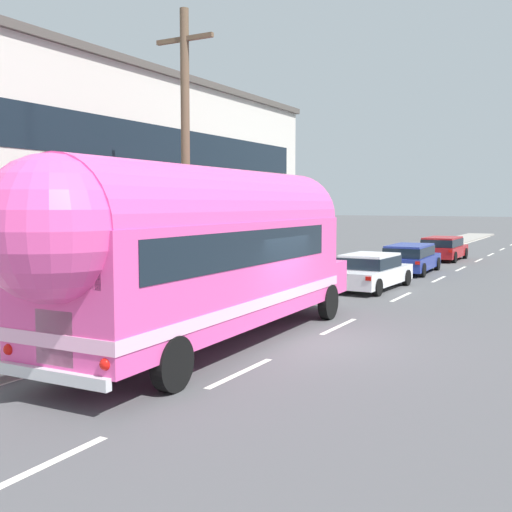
% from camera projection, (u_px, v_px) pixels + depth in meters
% --- Properties ---
extents(ground_plane, '(300.00, 300.00, 0.00)m').
position_uv_depth(ground_plane, '(306.00, 342.00, 14.70)').
color(ground_plane, '#4C4C4F').
extents(lane_markings, '(3.57, 80.00, 0.01)m').
position_uv_depth(lane_markings, '(379.00, 278.00, 27.34)').
color(lane_markings, silver).
rests_on(lane_markings, ground).
extents(sidewalk_slab, '(2.55, 90.00, 0.15)m').
position_uv_depth(sidewalk_slab, '(302.00, 281.00, 25.68)').
color(sidewalk_slab, gray).
rests_on(sidewalk_slab, ground).
extents(roadside_building, '(8.47, 21.41, 7.84)m').
position_uv_depth(roadside_building, '(73.00, 187.00, 22.74)').
color(roadside_building, beige).
rests_on(roadside_building, ground).
extents(utility_pole, '(1.80, 0.24, 8.50)m').
position_uv_depth(utility_pole, '(186.00, 162.00, 16.79)').
color(utility_pole, brown).
rests_on(utility_pole, ground).
extents(painted_bus, '(2.85, 12.22, 4.12)m').
position_uv_depth(painted_bus, '(203.00, 248.00, 13.73)').
color(painted_bus, '#EA4C9E').
rests_on(painted_bus, ground).
extents(car_lead, '(2.13, 4.86, 1.37)m').
position_uv_depth(car_lead, '(370.00, 270.00, 23.77)').
color(car_lead, white).
rests_on(car_lead, ground).
extents(car_second, '(2.08, 4.78, 1.37)m').
position_uv_depth(car_second, '(411.00, 257.00, 29.20)').
color(car_second, navy).
rests_on(car_second, ground).
extents(car_third, '(2.04, 4.53, 1.37)m').
position_uv_depth(car_third, '(443.00, 247.00, 35.73)').
color(car_third, '#A5191E').
rests_on(car_third, ground).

